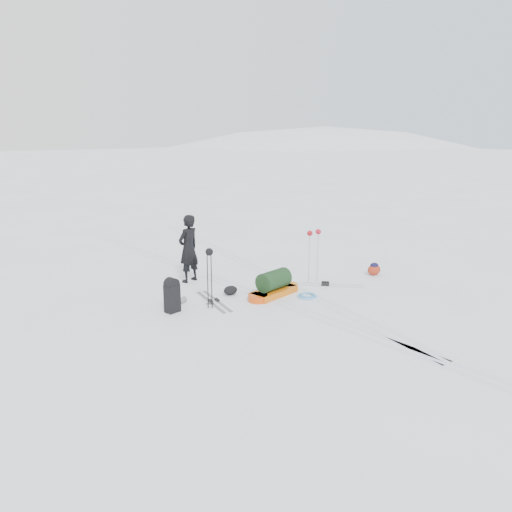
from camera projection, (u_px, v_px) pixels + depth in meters
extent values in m
plane|color=white|center=(257.00, 294.00, 12.09)|extent=(200.00, 200.00, 0.00)
ellipsoid|color=white|center=(316.00, 396.00, 152.53)|extent=(256.00, 192.00, 160.00)
cube|color=silver|center=(253.00, 295.00, 12.02)|extent=(1.40, 17.97, 0.01)
cube|color=silver|center=(261.00, 293.00, 12.16)|extent=(1.40, 17.97, 0.01)
cube|color=silver|center=(251.00, 268.00, 14.38)|extent=(2.09, 13.88, 0.01)
cube|color=silver|center=(257.00, 267.00, 14.52)|extent=(2.09, 13.88, 0.01)
imported|color=black|center=(188.00, 249.00, 12.93)|extent=(0.74, 0.60, 1.77)
cube|color=#CE610C|center=(274.00, 292.00, 12.01)|extent=(1.33, 0.77, 0.16)
cylinder|color=orange|center=(288.00, 287.00, 12.43)|extent=(0.54, 0.54, 0.16)
cylinder|color=#CE440C|center=(258.00, 298.00, 11.59)|extent=(0.54, 0.54, 0.16)
cylinder|color=black|center=(274.00, 280.00, 11.93)|extent=(0.91, 0.62, 0.46)
cube|color=black|center=(172.00, 299.00, 10.85)|extent=(0.34, 0.28, 0.61)
cylinder|color=black|center=(172.00, 284.00, 10.77)|extent=(0.33, 0.27, 0.30)
cube|color=black|center=(177.00, 301.00, 10.99)|extent=(0.10, 0.17, 0.26)
cylinder|color=slate|center=(179.00, 302.00, 11.36)|extent=(0.49, 0.33, 0.13)
cylinder|color=black|center=(208.00, 281.00, 11.01)|extent=(0.03, 0.03, 1.27)
cylinder|color=black|center=(212.00, 281.00, 11.00)|extent=(0.03, 0.03, 1.27)
torus|color=black|center=(208.00, 304.00, 11.14)|extent=(0.11, 0.11, 0.01)
torus|color=black|center=(212.00, 304.00, 11.13)|extent=(0.11, 0.11, 0.01)
sphere|color=black|center=(209.00, 252.00, 10.84)|extent=(0.17, 0.17, 0.17)
cylinder|color=#B0B3B8|center=(309.00, 259.00, 12.81)|extent=(0.03, 0.03, 1.31)
cylinder|color=#B3B7BA|center=(318.00, 257.00, 12.99)|extent=(0.03, 0.03, 1.31)
torus|color=silver|center=(309.00, 280.00, 12.94)|extent=(0.11, 0.11, 0.01)
torus|color=silver|center=(317.00, 278.00, 13.13)|extent=(0.11, 0.11, 0.01)
sphere|color=maroon|center=(310.00, 233.00, 12.64)|extent=(0.14, 0.14, 0.14)
sphere|color=maroon|center=(318.00, 232.00, 12.83)|extent=(0.14, 0.14, 0.14)
cube|color=gray|center=(217.00, 301.00, 11.61)|extent=(0.36, 1.64, 0.01)
cube|color=gray|center=(211.00, 302.00, 11.53)|extent=(0.36, 1.64, 0.01)
cube|color=black|center=(217.00, 300.00, 11.60)|extent=(0.09, 0.17, 0.05)
cube|color=black|center=(211.00, 301.00, 11.53)|extent=(0.09, 0.17, 0.05)
cube|color=#BABDC1|center=(325.00, 286.00, 12.71)|extent=(1.44, 1.49, 0.02)
cube|color=silver|center=(325.00, 284.00, 12.90)|extent=(1.44, 1.49, 0.02)
cube|color=black|center=(325.00, 285.00, 12.70)|extent=(0.19, 0.20, 0.05)
cube|color=black|center=(325.00, 282.00, 12.89)|extent=(0.19, 0.20, 0.05)
torus|color=#5EAAE4|center=(307.00, 296.00, 11.89)|extent=(0.57, 0.57, 0.05)
torus|color=#5197C6|center=(307.00, 295.00, 11.93)|extent=(0.45, 0.45, 0.04)
ellipsoid|color=maroon|center=(374.00, 270.00, 13.69)|extent=(0.50, 0.46, 0.29)
ellipsoid|color=black|center=(374.00, 265.00, 13.66)|extent=(0.32, 0.31, 0.14)
cylinder|color=slate|center=(166.00, 306.00, 10.97)|extent=(0.07, 0.07, 0.23)
cylinder|color=#53575B|center=(168.00, 303.00, 11.16)|extent=(0.07, 0.07, 0.21)
cylinder|color=black|center=(166.00, 300.00, 10.93)|extent=(0.06, 0.06, 0.03)
cylinder|color=black|center=(167.00, 298.00, 11.13)|extent=(0.06, 0.06, 0.03)
ellipsoid|color=black|center=(230.00, 290.00, 12.05)|extent=(0.43, 0.38, 0.22)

